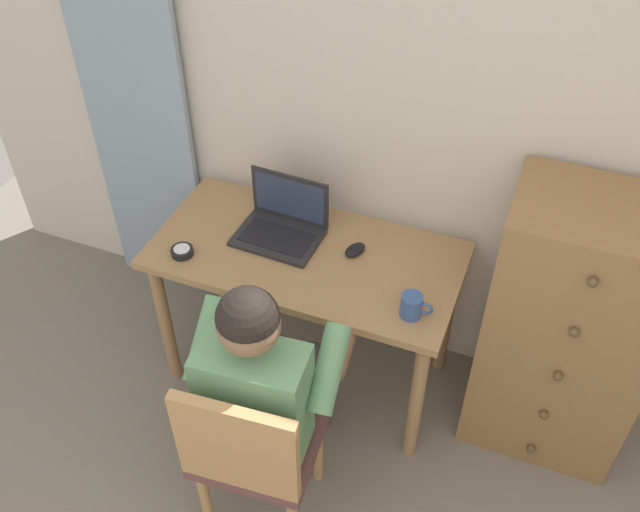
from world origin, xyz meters
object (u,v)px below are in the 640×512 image
(desk, at_px, (306,272))
(chair, at_px, (252,449))
(laptop, at_px, (282,224))
(desk_clock, at_px, (182,251))
(person_seated, at_px, (267,377))
(computer_mouse, at_px, (355,250))
(dresser, at_px, (566,331))
(coffee_mug, at_px, (412,306))

(desk, xyz_separation_m, chair, (0.10, -0.75, -0.15))
(desk, bearing_deg, laptop, 151.03)
(desk, distance_m, desk_clock, 0.51)
(person_seated, height_order, computer_mouse, person_seated)
(dresser, bearing_deg, computer_mouse, -178.10)
(coffee_mug, bearing_deg, desk_clock, -178.95)
(person_seated, xyz_separation_m, laptop, (-0.22, 0.64, 0.13))
(laptop, bearing_deg, desk_clock, -140.23)
(desk, height_order, person_seated, person_seated)
(desk_clock, bearing_deg, person_seated, -34.82)
(desk_clock, xyz_separation_m, coffee_mug, (0.94, 0.02, 0.03))
(dresser, distance_m, computer_mouse, 0.87)
(laptop, distance_m, computer_mouse, 0.32)
(desk, relative_size, person_seated, 1.06)
(chair, relative_size, computer_mouse, 8.60)
(coffee_mug, bearing_deg, desk, 160.40)
(coffee_mug, bearing_deg, computer_mouse, 141.25)
(computer_mouse, xyz_separation_m, desk_clock, (-0.64, -0.26, -0.00))
(dresser, relative_size, coffee_mug, 9.94)
(computer_mouse, distance_m, coffee_mug, 0.39)
(chair, relative_size, laptop, 2.46)
(person_seated, height_order, desk_clock, person_seated)
(chair, relative_size, desk_clock, 9.56)
(laptop, height_order, coffee_mug, laptop)
(desk, height_order, desk_clock, desk_clock)
(chair, bearing_deg, desk_clock, 134.86)
(chair, distance_m, computer_mouse, 0.87)
(computer_mouse, height_order, desk_clock, computer_mouse)
(desk, height_order, coffee_mug, coffee_mug)
(desk, relative_size, computer_mouse, 12.44)
(chair, bearing_deg, computer_mouse, 84.19)
(desk, xyz_separation_m, dresser, (1.04, 0.10, -0.03))
(dresser, distance_m, laptop, 1.19)
(computer_mouse, height_order, coffee_mug, coffee_mug)
(dresser, height_order, coffee_mug, dresser)
(dresser, xyz_separation_m, chair, (-0.94, -0.84, -0.12))
(chair, distance_m, coffee_mug, 0.76)
(person_seated, height_order, laptop, person_seated)
(person_seated, relative_size, laptop, 3.37)
(laptop, height_order, computer_mouse, laptop)
(dresser, distance_m, desk_clock, 1.53)
(person_seated, bearing_deg, computer_mouse, 81.33)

